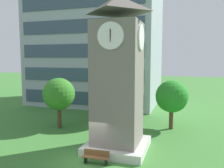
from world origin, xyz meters
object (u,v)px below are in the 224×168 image
object	(u,v)px
park_bench	(96,157)
tree_near_tower	(108,89)
tree_by_building	(172,97)
tree_streetside	(59,94)
clock_tower	(118,83)

from	to	relation	value
park_bench	tree_near_tower	xyz separation A→B (m)	(-2.42, 9.68, 3.27)
tree_near_tower	tree_by_building	size ratio (longest dim) A/B	1.17
tree_streetside	tree_by_building	world-z (taller)	tree_streetside
clock_tower	park_bench	bearing A→B (deg)	-104.11
tree_streetside	tree_by_building	bearing A→B (deg)	16.25
park_bench	clock_tower	bearing A→B (deg)	75.89
park_bench	tree_streetside	bearing A→B (deg)	135.53
clock_tower	park_bench	distance (m)	5.53
tree_by_building	tree_streetside	bearing A→B (deg)	-163.75
tree_near_tower	tree_streetside	world-z (taller)	tree_near_tower
park_bench	tree_near_tower	world-z (taller)	tree_near_tower
tree_near_tower	park_bench	bearing A→B (deg)	-75.98
clock_tower	park_bench	size ratio (longest dim) A/B	6.33
clock_tower	tree_by_building	distance (m)	7.84
tree_by_building	park_bench	bearing A→B (deg)	-114.32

